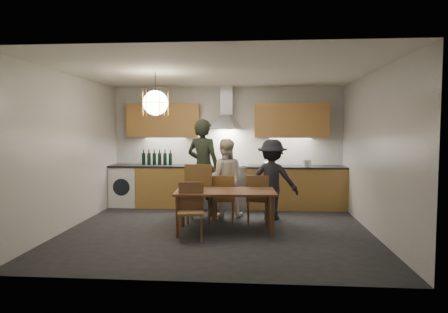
# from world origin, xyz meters

# --- Properties ---
(ground) EXTENTS (5.00, 5.00, 0.00)m
(ground) POSITION_xyz_m (0.00, 0.00, 0.00)
(ground) COLOR black
(ground) RESTS_ON ground
(room_shell) EXTENTS (5.02, 4.52, 2.61)m
(room_shell) POSITION_xyz_m (0.00, 0.00, 1.71)
(room_shell) COLOR silver
(room_shell) RESTS_ON ground
(counter_run) EXTENTS (5.00, 0.62, 0.90)m
(counter_run) POSITION_xyz_m (0.02, 1.95, 0.45)
(counter_run) COLOR tan
(counter_run) RESTS_ON ground
(range_stove) EXTENTS (0.90, 0.60, 0.92)m
(range_stove) POSITION_xyz_m (0.00, 1.94, 0.44)
(range_stove) COLOR silver
(range_stove) RESTS_ON ground
(wall_fixtures) EXTENTS (4.30, 0.54, 1.10)m
(wall_fixtures) POSITION_xyz_m (0.00, 2.07, 1.87)
(wall_fixtures) COLOR tan
(wall_fixtures) RESTS_ON ground
(pendant_lamp) EXTENTS (0.43, 0.43, 0.70)m
(pendant_lamp) POSITION_xyz_m (-1.00, -0.10, 2.10)
(pendant_lamp) COLOR black
(pendant_lamp) RESTS_ON ground
(dining_table) EXTENTS (1.66, 0.90, 0.68)m
(dining_table) POSITION_xyz_m (0.13, -0.10, 0.60)
(dining_table) COLOR brown
(dining_table) RESTS_ON ground
(chair_back_left) EXTENTS (0.50, 0.50, 1.06)m
(chair_back_left) POSITION_xyz_m (-0.36, 0.46, 0.61)
(chair_back_left) COLOR brown
(chair_back_left) RESTS_ON ground
(chair_back_mid) EXTENTS (0.39, 0.39, 0.86)m
(chair_back_mid) POSITION_xyz_m (0.07, 0.51, 0.49)
(chair_back_mid) COLOR brown
(chair_back_mid) RESTS_ON ground
(chair_back_right) EXTENTS (0.39, 0.39, 0.87)m
(chair_back_right) POSITION_xyz_m (0.66, 0.50, 0.50)
(chair_back_right) COLOR brown
(chair_back_right) RESTS_ON ground
(chair_front) EXTENTS (0.44, 0.44, 0.86)m
(chair_front) POSITION_xyz_m (-0.36, -0.51, 0.49)
(chair_front) COLOR brown
(chair_front) RESTS_ON ground
(person_left) EXTENTS (0.80, 0.67, 1.87)m
(person_left) POSITION_xyz_m (-0.39, 1.16, 0.94)
(person_left) COLOR black
(person_left) RESTS_ON ground
(person_mid) EXTENTS (0.76, 0.61, 1.49)m
(person_mid) POSITION_xyz_m (0.04, 1.08, 0.74)
(person_mid) COLOR beige
(person_mid) RESTS_ON ground
(person_right) EXTENTS (1.06, 0.74, 1.49)m
(person_right) POSITION_xyz_m (0.93, 0.89, 0.74)
(person_right) COLOR black
(person_right) RESTS_ON ground
(mixing_bowl) EXTENTS (0.38, 0.38, 0.08)m
(mixing_bowl) POSITION_xyz_m (0.94, 1.91, 0.94)
(mixing_bowl) COLOR #BBBCBF
(mixing_bowl) RESTS_ON counter_run
(stock_pot) EXTENTS (0.20, 0.20, 0.12)m
(stock_pot) POSITION_xyz_m (1.70, 1.99, 0.96)
(stock_pot) COLOR silver
(stock_pot) RESTS_ON counter_run
(wine_bottles) EXTENTS (0.67, 0.08, 0.33)m
(wine_bottles) POSITION_xyz_m (-1.50, 1.97, 1.07)
(wine_bottles) COLOR black
(wine_bottles) RESTS_ON counter_run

